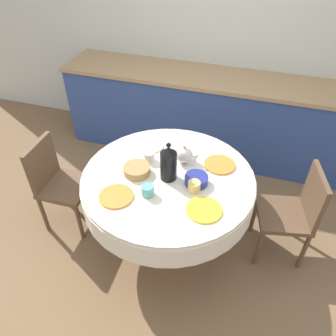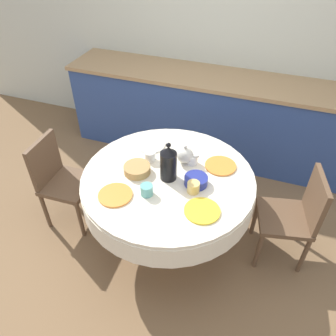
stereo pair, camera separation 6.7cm
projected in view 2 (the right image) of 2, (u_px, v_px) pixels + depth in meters
The scene contains 18 objects.
ground_plane at pixel (168, 240), 2.95m from camera, with size 12.00×12.00×0.00m, color brown.
wall_back at pixel (226, 31), 3.41m from camera, with size 7.00×0.05×2.60m.
kitchen_counter at pixel (212, 116), 3.70m from camera, with size 3.24×0.64×0.94m.
dining_table at pixel (168, 188), 2.54m from camera, with size 1.32×1.32×0.76m.
chair_left at pixel (295, 214), 2.55m from camera, with size 0.48×0.48×0.85m.
chair_right at pixel (60, 178), 2.87m from camera, with size 0.42×0.42×0.85m.
plate_near_left at pixel (115, 195), 2.30m from camera, with size 0.24×0.24×0.01m, color orange.
cup_near_left at pixel (147, 190), 2.29m from camera, with size 0.09×0.09×0.08m, color #5BA39E.
plate_near_right at pixel (202, 211), 2.18m from camera, with size 0.24×0.24×0.01m, color yellow.
cup_near_right at pixel (193, 187), 2.31m from camera, with size 0.09×0.09×0.08m, color #DBB766.
plate_far_left at pixel (151, 144), 2.77m from camera, with size 0.24×0.24×0.01m, color white.
cup_far_left at pixel (150, 156), 2.59m from camera, with size 0.09×0.09×0.08m, color white.
plate_far_right at pixel (221, 166), 2.55m from camera, with size 0.24×0.24×0.01m, color orange.
cup_far_right at pixel (192, 159), 2.56m from camera, with size 0.09×0.09×0.08m, color white.
coffee_carafe at pixel (168, 163), 2.36m from camera, with size 0.12×0.12×0.32m.
teapot at pixel (185, 155), 2.54m from camera, with size 0.18×0.13×0.17m.
bread_basket at pixel (137, 169), 2.48m from camera, with size 0.20×0.20×0.06m, color #AD844C.
fruit_bowl at pixel (196, 180), 2.38m from camera, with size 0.17×0.17×0.07m, color navy.
Camera 2 is at (0.63, -1.75, 2.38)m, focal length 35.00 mm.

